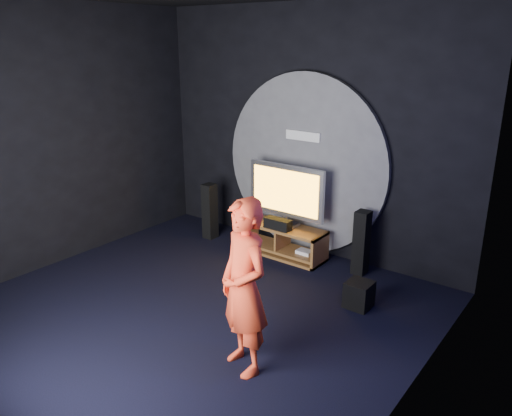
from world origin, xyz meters
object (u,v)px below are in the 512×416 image
at_px(tv, 286,193).
at_px(media_console, 283,243).
at_px(tower_speaker_left, 210,211).
at_px(tower_speaker_right, 361,243).
at_px(subwoofer, 359,294).
at_px(player, 244,288).

bearing_deg(tv, media_console, -83.61).
distance_m(tower_speaker_left, tower_speaker_right, 2.49).
bearing_deg(tower_speaker_left, tower_speaker_right, 5.90).
distance_m(tv, tower_speaker_left, 1.41).
bearing_deg(subwoofer, player, -101.93).
bearing_deg(subwoofer, media_console, 155.71).
relative_size(media_console, subwoofer, 4.05).
bearing_deg(player, tv, 137.60).
relative_size(tower_speaker_left, tower_speaker_right, 1.00).
bearing_deg(media_console, tower_speaker_right, 6.48).
distance_m(media_console, subwoofer, 1.71).
xyz_separation_m(tv, player, (1.20, -2.48, -0.09)).
bearing_deg(player, tower_speaker_left, 159.32).
xyz_separation_m(tower_speaker_left, subwoofer, (2.87, -0.58, -0.28)).
bearing_deg(media_console, tower_speaker_left, -174.60).
relative_size(media_console, tower_speaker_left, 1.46).
distance_m(media_console, tv, 0.75).
height_order(media_console, subwoofer, media_console).
height_order(subwoofer, player, player).
relative_size(tv, player, 0.71).
bearing_deg(tower_speaker_right, media_console, -173.52).
xyz_separation_m(tower_speaker_left, tower_speaker_right, (2.47, 0.26, 0.00)).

